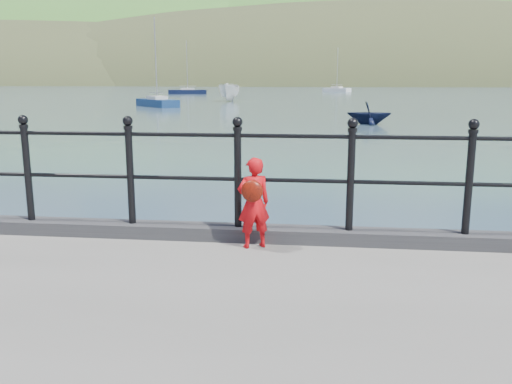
# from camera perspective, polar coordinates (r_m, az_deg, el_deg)

# --- Properties ---
(ground) EXTENTS (600.00, 600.00, 0.00)m
(ground) POSITION_cam_1_polar(r_m,az_deg,el_deg) (6.60, -6.90, -12.73)
(ground) COLOR #2D4251
(ground) RESTS_ON ground
(kerb) EXTENTS (60.00, 0.30, 0.15)m
(kerb) POSITION_cam_1_polar(r_m,az_deg,el_deg) (6.09, -7.48, -4.09)
(kerb) COLOR #28282B
(kerb) RESTS_ON quay
(railing) EXTENTS (18.11, 0.11, 1.20)m
(railing) POSITION_cam_1_polar(r_m,az_deg,el_deg) (5.93, -7.68, 2.88)
(railing) COLOR black
(railing) RESTS_ON kerb
(far_shore) EXTENTS (830.00, 200.00, 156.00)m
(far_shore) POSITION_cam_1_polar(r_m,az_deg,el_deg) (249.28, 15.34, 5.76)
(far_shore) COLOR #333A21
(far_shore) RESTS_ON ground
(child) EXTENTS (0.41, 0.36, 0.95)m
(child) POSITION_cam_1_polar(r_m,az_deg,el_deg) (5.60, -0.25, -1.07)
(child) COLOR red
(child) RESTS_ON quay
(launch_white) EXTENTS (2.10, 5.45, 2.10)m
(launch_white) POSITION_cam_1_polar(r_m,az_deg,el_deg) (62.62, -2.78, 10.44)
(launch_white) COLOR silver
(launch_white) RESTS_ON ground
(launch_navy) EXTENTS (2.63, 2.30, 1.34)m
(launch_navy) POSITION_cam_1_polar(r_m,az_deg,el_deg) (33.12, 11.81, 8.15)
(launch_navy) COLOR black
(launch_navy) RESTS_ON ground
(sailboat_port) EXTENTS (5.22, 5.47, 8.35)m
(sailboat_port) POSITION_cam_1_polar(r_m,az_deg,el_deg) (52.68, -10.35, 9.19)
(sailboat_port) COLOR navy
(sailboat_port) RESTS_ON ground
(sailboat_deep) EXTENTS (5.39, 4.77, 8.32)m
(sailboat_deep) POSITION_cam_1_polar(r_m,az_deg,el_deg) (105.79, 8.49, 10.58)
(sailboat_deep) COLOR white
(sailboat_deep) RESTS_ON ground
(sailboat_left) EXTENTS (6.40, 2.95, 8.74)m
(sailboat_left) POSITION_cam_1_polar(r_m,az_deg,el_deg) (90.87, -7.21, 10.40)
(sailboat_left) COLOR black
(sailboat_left) RESTS_ON ground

